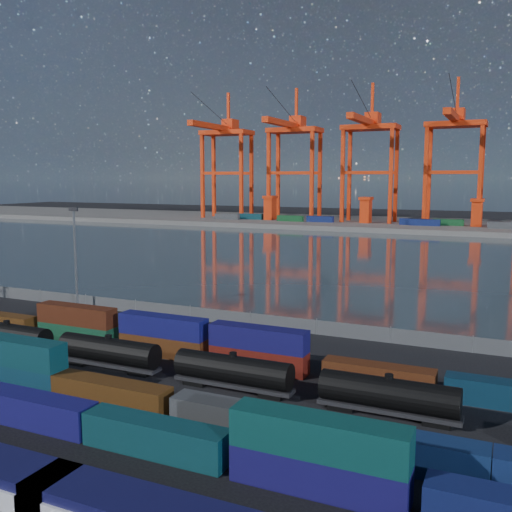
% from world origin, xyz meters
% --- Properties ---
extents(ground, '(700.00, 700.00, 0.00)m').
position_xyz_m(ground, '(0.00, 0.00, 0.00)').
color(ground, black).
rests_on(ground, ground).
extents(harbor_water, '(700.00, 700.00, 0.00)m').
position_xyz_m(harbor_water, '(0.00, 105.00, 0.01)').
color(harbor_water, '#2C3940').
rests_on(harbor_water, ground).
extents(far_quay, '(700.00, 70.00, 2.00)m').
position_xyz_m(far_quay, '(0.00, 210.00, 1.00)').
color(far_quay, '#514F4C').
rests_on(far_quay, ground).
extents(container_row_mid, '(142.43, 2.47, 5.27)m').
position_xyz_m(container_row_mid, '(-9.46, -3.95, 1.88)').
color(container_row_mid, '#3B3E40').
rests_on(container_row_mid, ground).
extents(container_row_north, '(127.57, 2.30, 4.90)m').
position_xyz_m(container_row_north, '(3.70, 11.45, 1.98)').
color(container_row_north, '#0F114F').
rests_on(container_row_north, ground).
extents(tanker_string, '(90.27, 2.74, 3.93)m').
position_xyz_m(tanker_string, '(-14.34, 4.82, 1.97)').
color(tanker_string, black).
rests_on(tanker_string, ground).
extents(waterfront_fence, '(160.12, 0.12, 2.20)m').
position_xyz_m(waterfront_fence, '(-0.00, 28.00, 1.00)').
color(waterfront_fence, '#595B5E').
rests_on(waterfront_fence, ground).
extents(yard_light_mast, '(1.60, 0.40, 16.60)m').
position_xyz_m(yard_light_mast, '(-30.00, 26.00, 9.30)').
color(yard_light_mast, slate).
rests_on(yard_light_mast, ground).
extents(gantry_cranes, '(198.80, 45.69, 61.87)m').
position_xyz_m(gantry_cranes, '(-7.50, 203.36, 37.93)').
color(gantry_cranes, red).
rests_on(gantry_cranes, ground).
extents(quay_containers, '(172.58, 10.99, 2.60)m').
position_xyz_m(quay_containers, '(-11.00, 195.46, 3.30)').
color(quay_containers, navy).
rests_on(quay_containers, far_quay).
extents(straddle_carriers, '(140.00, 7.00, 11.10)m').
position_xyz_m(straddle_carriers, '(-2.50, 200.00, 7.82)').
color(straddle_carriers, red).
rests_on(straddle_carriers, far_quay).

